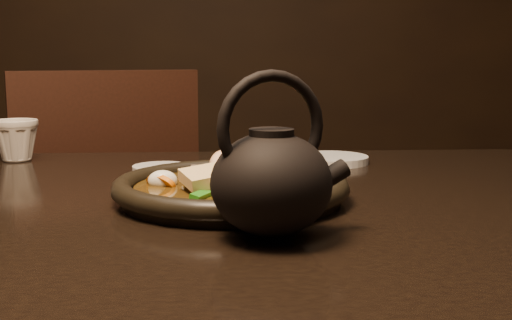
{
  "coord_description": "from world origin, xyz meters",
  "views": [
    {
      "loc": [
        0.2,
        -0.83,
        0.94
      ],
      "look_at": [
        0.25,
        0.03,
        0.8
      ],
      "focal_mm": 45.0,
      "sensor_mm": 36.0,
      "label": 1
    }
  ],
  "objects": [
    {
      "name": "chair",
      "position": [
        -0.09,
        0.7,
        0.5
      ],
      "size": [
        0.55,
        0.55,
        0.91
      ],
      "rotation": [
        0.0,
        0.0,
        3.51
      ],
      "color": "black",
      "rests_on": "floor"
    },
    {
      "name": "teapot",
      "position": [
        0.26,
        -0.18,
        0.81
      ],
      "size": [
        0.15,
        0.13,
        0.17
      ],
      "rotation": [
        0.0,
        0.0,
        0.35
      ],
      "color": "black",
      "rests_on": "table"
    },
    {
      "name": "plate",
      "position": [
        0.22,
        -0.0,
        0.77
      ],
      "size": [
        0.31,
        0.31,
        0.03
      ],
      "color": "black",
      "rests_on": "table"
    },
    {
      "name": "soy_dish",
      "position": [
        0.11,
        0.21,
        0.76
      ],
      "size": [
        0.09,
        0.09,
        0.01
      ],
      "primitive_type": "cylinder",
      "color": "silver",
      "rests_on": "table"
    },
    {
      "name": "saucer_right",
      "position": [
        0.4,
        0.3,
        0.76
      ],
      "size": [
        0.13,
        0.13,
        0.01
      ],
      "primitive_type": "cylinder",
      "color": "silver",
      "rests_on": "table"
    },
    {
      "name": "table",
      "position": [
        0.0,
        0.0,
        0.67
      ],
      "size": [
        1.6,
        0.9,
        0.75
      ],
      "color": "black",
      "rests_on": "floor"
    },
    {
      "name": "tea_cup",
      "position": [
        -0.17,
        0.35,
        0.79
      ],
      "size": [
        0.09,
        0.09,
        0.08
      ],
      "primitive_type": "imported",
      "rotation": [
        0.0,
        0.0,
        0.16
      ],
      "color": "beige",
      "rests_on": "table"
    },
    {
      "name": "stirfry",
      "position": [
        0.22,
        0.0,
        0.77
      ],
      "size": [
        0.22,
        0.21,
        0.07
      ],
      "color": "#3A260A",
      "rests_on": "plate"
    }
  ]
}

